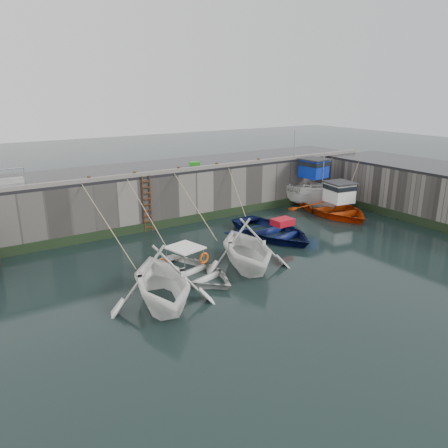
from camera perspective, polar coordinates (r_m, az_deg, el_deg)
ground at (r=18.33m, az=8.81°, el=-8.04°), size 120.00×120.00×0.00m
quay_back at (r=27.87m, az=-8.32°, el=4.10°), size 30.00×5.00×3.00m
quay_right at (r=30.30m, az=26.69°, el=3.49°), size 5.00×15.00×3.00m
road_back at (r=27.55m, az=-8.46°, el=7.30°), size 30.00×5.00×0.16m
road_right at (r=30.02m, az=27.10°, el=6.41°), size 5.00×15.00×0.16m
kerb_back at (r=25.44m, az=-6.24°, el=6.97°), size 30.00×0.30×0.20m
algae_back at (r=25.98m, az=-5.83°, el=0.36°), size 30.00×0.08×0.50m
algae_right at (r=28.48m, az=23.71°, el=0.48°), size 0.08×15.00×0.50m
ladder at (r=24.77m, az=-9.99°, el=2.57°), size 0.51×0.08×3.20m
boat_near_white at (r=16.94m, az=-8.08°, el=-10.24°), size 5.21×5.70×2.56m
boat_near_white_rope at (r=21.63m, az=-14.30°, el=-4.35°), size 0.04×6.51×3.10m
boat_near_blue at (r=19.06m, az=-4.04°, el=-6.84°), size 4.11×5.05×0.92m
boat_near_blue_rope at (r=23.02m, az=-9.77°, el=-2.72°), size 0.04×5.14×3.10m
boat_near_blacktrim at (r=20.04m, az=2.92°, el=-5.57°), size 5.37×5.81×2.53m
boat_near_blacktrim_rope at (r=23.91m, az=-3.95°, el=-1.73°), size 0.04×5.46×3.10m
boat_near_navy at (r=24.17m, az=6.28°, el=-1.58°), size 4.19×5.70×1.14m
boat_near_navy_rope at (r=26.87m, az=1.53°, el=0.47°), size 0.04×3.33×3.10m
boat_far_white at (r=30.69m, az=10.66°, el=4.28°), size 3.11×6.43×5.39m
boat_far_orange at (r=29.09m, az=14.00°, el=2.10°), size 5.24×6.70×4.27m
fish_crate at (r=27.26m, az=-3.85°, el=7.82°), size 0.70×0.58×0.29m
railing at (r=24.01m, az=-26.52°, el=4.87°), size 1.60×1.05×1.00m
bollard_a at (r=23.74m, az=-17.21°, el=5.65°), size 0.18×0.18×0.28m
bollard_b at (r=24.52m, az=-11.59°, el=6.42°), size 0.18×0.18×0.28m
bollard_c at (r=25.60m, az=-5.94°, el=7.14°), size 0.18×0.18×0.28m
bollard_d at (r=26.87m, az=-0.96°, el=7.71°), size 0.18×0.18×0.28m
bollard_e at (r=28.67m, az=4.52°, el=8.27°), size 0.18×0.18×0.28m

